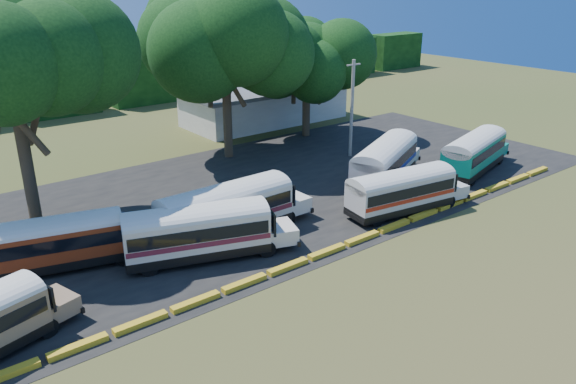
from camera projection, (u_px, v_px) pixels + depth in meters
ground at (319, 268)px, 32.29m from camera, size 160.00×160.00×0.00m
asphalt_strip at (223, 202)px, 41.65m from camera, size 64.00×24.00×0.02m
curb at (308, 259)px, 32.97m from camera, size 53.70×0.45×0.30m
terminal_building at (265, 104)px, 63.92m from camera, size 19.00×9.00×4.00m
treeline_backdrop at (52, 90)px, 66.37m from camera, size 130.00×4.00×6.00m
bus_red at (55, 240)px, 31.55m from camera, size 9.88×4.79×3.16m
bus_cream_west at (200, 229)px, 32.68m from camera, size 10.48×5.70×3.36m
bus_cream_east at (229, 207)px, 35.54m from camera, size 10.77×2.84×3.53m
bus_white_red at (403, 189)px, 39.17m from camera, size 9.94×3.83×3.18m
bus_white_blue at (386, 160)px, 44.60m from camera, size 11.01×6.99×3.58m
bus_teal at (475, 151)px, 47.20m from camera, size 10.58×5.03×3.38m
tree_west at (6, 49)px, 33.24m from camera, size 10.68×10.68×15.64m
tree_center at (224, 36)px, 48.24m from camera, size 11.58×11.58×15.10m
tree_east at (307, 58)px, 56.04m from camera, size 9.36×9.36×11.49m
utility_pole at (352, 108)px, 50.65m from camera, size 1.60×0.30×8.84m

